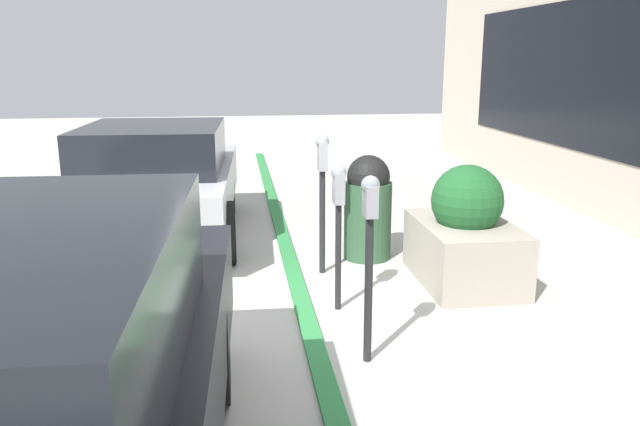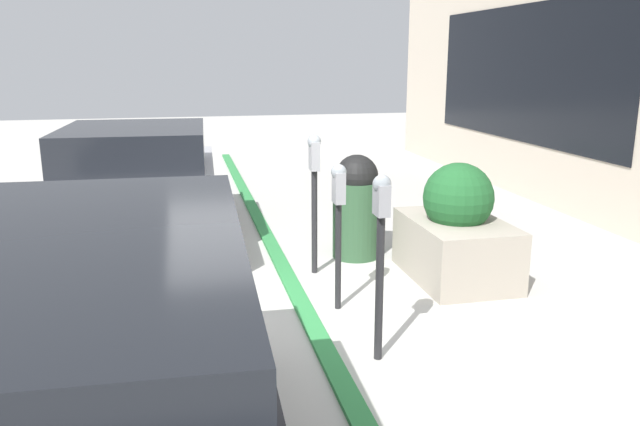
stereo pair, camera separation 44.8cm
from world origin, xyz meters
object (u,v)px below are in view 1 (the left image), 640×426
planter_box (465,236)px  parking_meter_second (339,206)px  parking_meter_middle (322,178)px  trash_bin (368,207)px  parked_car_middle (157,179)px  parking_meter_nearest (370,236)px

planter_box → parking_meter_second: bearing=110.7°
parking_meter_second → parking_meter_middle: (1.01, 0.00, 0.07)m
trash_bin → parked_car_middle: bearing=64.7°
parking_meter_middle → planter_box: parking_meter_middle is taller
parking_meter_nearest → parking_meter_middle: size_ratio=0.97×
parking_meter_nearest → parked_car_middle: bearing=27.9°
parking_meter_nearest → parked_car_middle: 4.14m
parking_meter_second → parked_car_middle: bearing=35.6°
parking_meter_nearest → trash_bin: bearing=-12.0°
parking_meter_nearest → parking_meter_middle: 2.04m
parked_car_middle → parking_meter_second: bearing=-142.1°
parking_meter_second → parking_meter_nearest: bearing=-176.9°
parking_meter_nearest → parking_meter_second: size_ratio=1.07×
parking_meter_second → trash_bin: size_ratio=1.13×
parking_meter_middle → parking_meter_nearest: bearing=-178.4°
parking_meter_nearest → planter_box: bearing=-40.7°
planter_box → parked_car_middle: 3.90m
parking_meter_second → parked_car_middle: 3.24m
parked_car_middle → planter_box: bearing=-120.3°
parking_meter_nearest → parking_meter_middle: (2.04, 0.06, 0.04)m
parking_meter_nearest → trash_bin: (2.49, -0.53, -0.39)m
parked_car_middle → parking_meter_nearest: bearing=-149.8°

